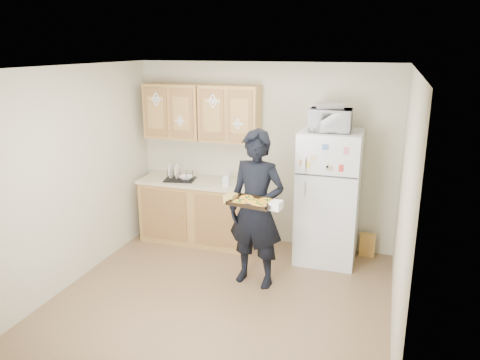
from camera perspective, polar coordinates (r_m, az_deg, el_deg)
name	(u,v)px	position (r m, az deg, el deg)	size (l,w,h in m)	color
floor	(220,301)	(5.31, -2.47, -14.49)	(3.60, 3.60, 0.00)	brown
ceiling	(217,67)	(4.58, -2.85, 13.54)	(3.60, 3.60, 0.00)	silver
wall_back	(264,155)	(6.46, 2.95, 3.07)	(3.60, 0.04, 2.50)	#BFB89A
wall_front	(125,269)	(3.30, -13.83, -10.52)	(3.60, 0.04, 2.50)	#BFB89A
wall_left	(71,178)	(5.67, -19.96, 0.25)	(0.04, 3.60, 2.50)	#BFB89A
wall_right	(403,211)	(4.52, 19.29, -3.56)	(0.04, 3.60, 2.50)	#BFB89A
refrigerator	(328,197)	(6.04, 10.71, -2.06)	(0.75, 0.70, 1.70)	silver
base_cabinet	(199,212)	(6.67, -4.96, -3.91)	(1.60, 0.60, 0.86)	#996334
countertop	(199,182)	(6.53, -5.06, -0.19)	(1.64, 0.64, 0.04)	#BBB290
upper_cab_left	(174,111)	(6.61, -8.03, 8.31)	(0.80, 0.33, 0.75)	#996334
upper_cab_right	(230,114)	(6.30, -1.23, 8.08)	(0.80, 0.33, 0.75)	#996334
cereal_box	(367,245)	(6.47, 15.24, -7.64)	(0.20, 0.07, 0.32)	#E8B952
person	(256,209)	(5.31, 1.99, -3.60)	(0.67, 0.44, 1.83)	black
baking_tray	(253,203)	(4.97, 1.58, -2.77)	(0.47, 0.35, 0.04)	black
pizza_front_left	(240,202)	(4.94, 0.03, -2.66)	(0.16, 0.16, 0.02)	orange
pizza_front_right	(259,205)	(4.85, 2.36, -3.03)	(0.16, 0.16, 0.02)	orange
pizza_back_left	(247,197)	(5.08, 0.83, -2.14)	(0.16, 0.16, 0.02)	orange
pizza_back_right	(265,200)	(4.99, 3.12, -2.50)	(0.16, 0.16, 0.02)	orange
pizza_center	(253,201)	(4.97, 1.58, -2.58)	(0.16, 0.16, 0.02)	orange
microwave	(330,120)	(5.77, 10.97, 7.17)	(0.50, 0.34, 0.28)	silver
foil_pan	(330,105)	(5.78, 10.87, 8.92)	(0.32, 0.23, 0.07)	#B6B5BC
dish_rack	(180,174)	(6.53, -7.34, 0.67)	(0.40, 0.30, 0.16)	black
bowl	(186,178)	(6.50, -6.56, 0.30)	(0.20, 0.20, 0.05)	silver
soap_bottle	(226,179)	(6.20, -1.68, 0.11)	(0.09, 0.09, 0.19)	silver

